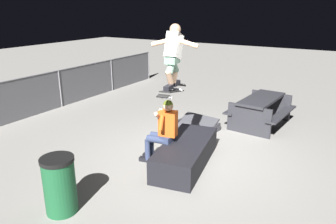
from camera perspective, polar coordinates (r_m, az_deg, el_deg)
name	(u,v)px	position (r m, az deg, el deg)	size (l,w,h in m)	color
ground_plane	(188,159)	(6.70, 3.48, -8.30)	(40.00, 40.00, 0.00)	gray
ledge_box_main	(186,153)	(6.40, 3.15, -7.29)	(1.98, 0.79, 0.47)	black
person_sitting_on_ledge	(163,128)	(6.28, -0.90, -2.92)	(0.60, 0.78, 1.31)	#2D3856
skateboard	(172,91)	(5.92, 0.74, 3.68)	(1.04, 0.37, 0.17)	black
skater_airborne	(173,53)	(5.84, 0.97, 10.35)	(0.63, 0.89, 1.12)	black
kicker_ramp	(193,129)	(8.11, 4.52, -2.97)	(1.03, 1.10, 0.42)	#38383D
picnic_table_back	(261,107)	(8.70, 16.05, 0.86)	(1.80, 1.47, 0.75)	#28282D
trash_bin	(60,185)	(5.19, -18.56, -12.09)	(0.50, 0.50, 0.90)	#19512D
fence_back	(26,96)	(9.75, -23.80, 2.59)	(12.05, 0.05, 1.16)	slate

